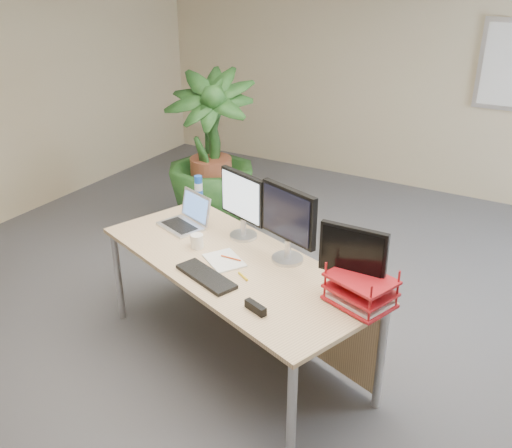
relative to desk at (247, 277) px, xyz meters
The scene contains 16 objects.
floor 0.65m from the desk, 62.38° to the right, with size 8.00×8.00×0.00m, color #4E4D53.
back_wall 3.88m from the desk, 88.50° to the left, with size 7.00×0.04×2.70m, color #C7B38D.
desk is the anchor object (origin of this frame).
floor_plant 1.88m from the desk, 131.64° to the left, with size 0.84×0.84×1.50m, color #143815.
monitor_left 0.53m from the desk, 126.26° to the left, with size 0.42×0.20×0.48m.
monitor_right 0.53m from the desk, 18.63° to the left, with size 0.45×0.21×0.51m.
monitor_dark 0.89m from the desk, ahead, with size 0.40×0.18×0.45m.
laptop 0.70m from the desk, 163.20° to the left, with size 0.40×0.38×0.23m.
keyboard 0.42m from the desk, 101.15° to the right, with size 0.46×0.15×0.03m, color black.
coffee_mug 0.43m from the desk, 169.79° to the right, with size 0.13×0.09×0.10m.
spiral_notebook 0.24m from the desk, 124.80° to the right, with size 0.28×0.21×0.01m, color white.
orange_pen 0.22m from the desk, 120.90° to the right, with size 0.01×0.01×0.15m, color #E14A19.
yellow_highlighter 0.33m from the desk, 64.07° to the right, with size 0.01×0.01×0.11m, color yellow.
water_bottle 0.96m from the desk, 145.64° to the left, with size 0.07×0.07×0.26m.
letter_tray 0.91m from the desk, 11.09° to the right, with size 0.43×0.38×0.17m.
stapler 0.68m from the desk, 54.78° to the right, with size 0.15×0.04×0.05m, color black.
Camera 1 is at (1.64, -2.68, 2.61)m, focal length 40.00 mm.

